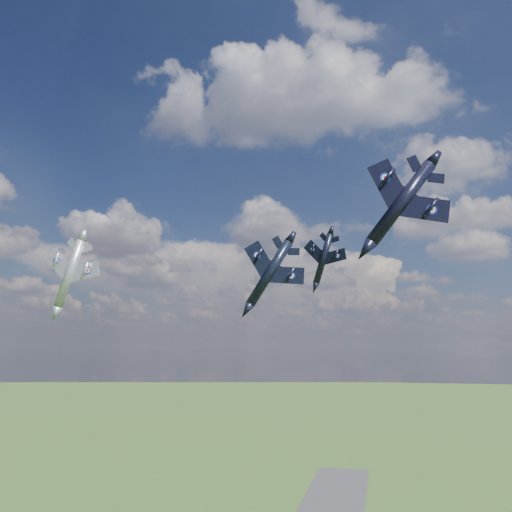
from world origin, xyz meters
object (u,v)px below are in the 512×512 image
(jet_high_navy, at_px, (323,258))
(jet_left_silver, at_px, (70,273))
(jet_right_navy, at_px, (401,203))
(jet_lead_navy, at_px, (270,273))

(jet_high_navy, bearing_deg, jet_left_silver, -134.76)
(jet_left_silver, bearing_deg, jet_right_navy, -17.95)
(jet_lead_navy, height_order, jet_left_silver, jet_left_silver)
(jet_high_navy, bearing_deg, jet_lead_navy, -88.55)
(jet_lead_navy, distance_m, jet_left_silver, 33.82)
(jet_lead_navy, distance_m, jet_right_navy, 25.36)
(jet_high_navy, bearing_deg, jet_right_navy, -54.77)
(jet_lead_navy, height_order, jet_right_navy, jet_right_navy)
(jet_high_navy, height_order, jet_left_silver, jet_high_navy)
(jet_lead_navy, bearing_deg, jet_high_navy, 67.56)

